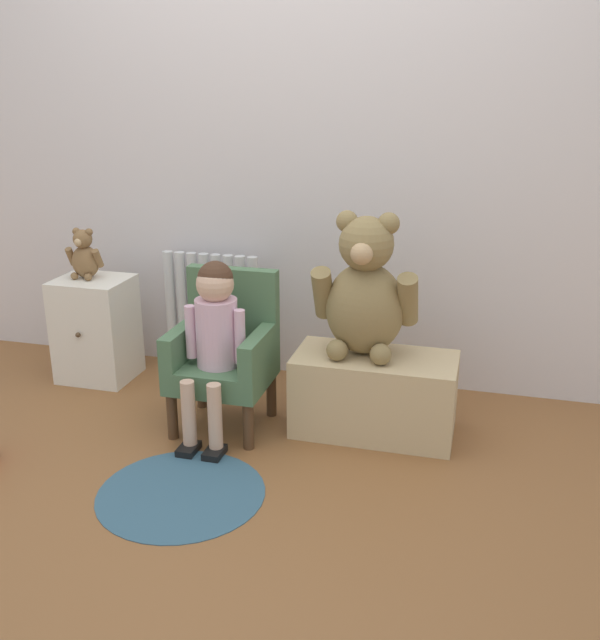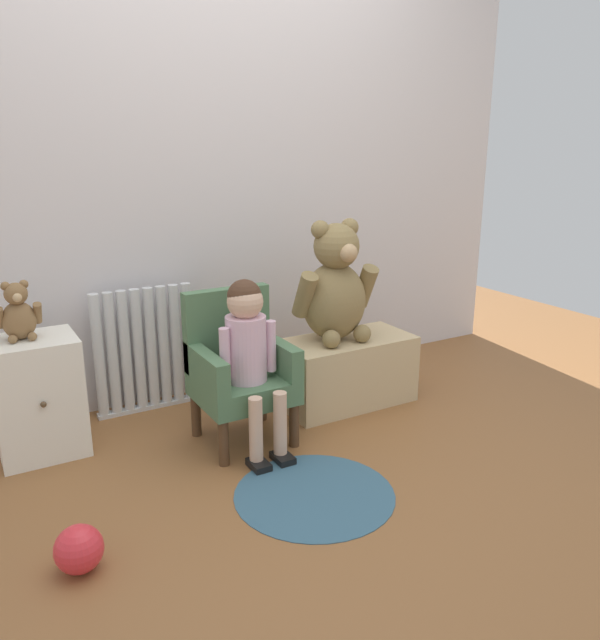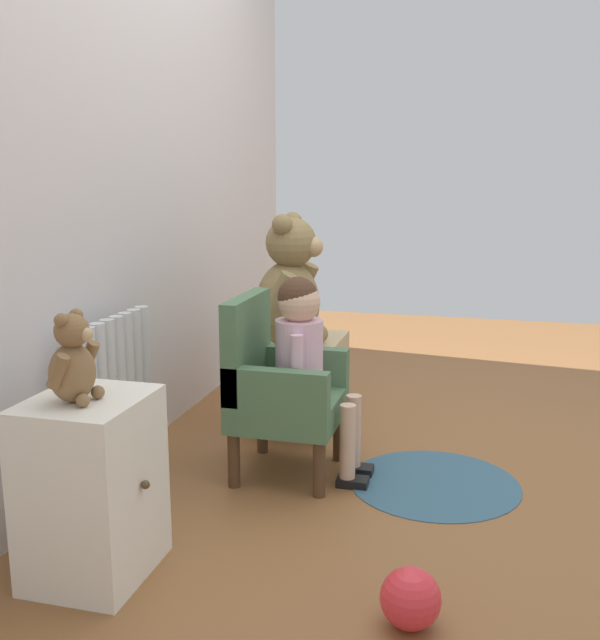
% 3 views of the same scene
% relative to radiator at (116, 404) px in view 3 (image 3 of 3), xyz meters
% --- Properties ---
extents(ground_plane, '(6.00, 6.00, 0.00)m').
position_rel_radiator_xyz_m(ground_plane, '(0.38, -1.01, -0.30)').
color(ground_plane, brown).
extents(back_wall, '(3.80, 0.05, 2.40)m').
position_rel_radiator_xyz_m(back_wall, '(0.38, 0.12, 0.90)').
color(back_wall, silver).
rests_on(back_wall, ground_plane).
extents(radiator, '(0.50, 0.05, 0.61)m').
position_rel_radiator_xyz_m(radiator, '(0.00, 0.00, 0.00)').
color(radiator, silver).
rests_on(radiator, ground_plane).
extents(small_dresser, '(0.34, 0.32, 0.50)m').
position_rel_radiator_xyz_m(small_dresser, '(-0.52, -0.21, -0.05)').
color(small_dresser, white).
rests_on(small_dresser, ground_plane).
extents(child_armchair, '(0.39, 0.37, 0.66)m').
position_rel_radiator_xyz_m(child_armchair, '(0.26, -0.50, 0.03)').
color(child_armchair, '#4B6F4B').
rests_on(child_armchair, ground_plane).
extents(child_figure, '(0.25, 0.35, 0.73)m').
position_rel_radiator_xyz_m(child_figure, '(0.26, -0.61, 0.18)').
color(child_figure, '#DDB1C6').
rests_on(child_figure, ground_plane).
extents(low_bench, '(0.66, 0.33, 0.34)m').
position_rel_radiator_xyz_m(low_bench, '(0.88, -0.42, -0.13)').
color(low_bench, tan).
rests_on(low_bench, ground_plane).
extents(large_teddy_bear, '(0.42, 0.30, 0.58)m').
position_rel_radiator_xyz_m(large_teddy_bear, '(0.83, -0.39, 0.29)').
color(large_teddy_bear, olive).
rests_on(large_teddy_bear, low_bench).
extents(small_teddy_bear, '(0.17, 0.12, 0.24)m').
position_rel_radiator_xyz_m(small_teddy_bear, '(-0.55, -0.20, 0.31)').
color(small_teddy_bear, brown).
rests_on(small_teddy_bear, small_dresser).
extents(floor_rug, '(0.60, 0.60, 0.01)m').
position_rel_radiator_xyz_m(floor_rug, '(0.30, -1.07, -0.30)').
color(floor_rug, '#375D73').
rests_on(floor_rug, ground_plane).
extents(toy_ball, '(0.15, 0.15, 0.15)m').
position_rel_radiator_xyz_m(toy_ball, '(-0.54, -1.08, -0.23)').
color(toy_ball, red).
rests_on(toy_ball, ground_plane).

